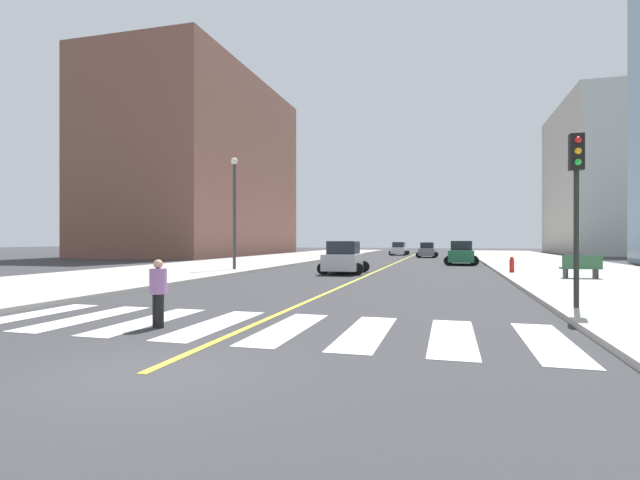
{
  "coord_description": "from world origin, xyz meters",
  "views": [
    {
      "loc": [
        4.43,
        -6.1,
        2.01
      ],
      "look_at": [
        -6.98,
        35.73,
        1.98
      ],
      "focal_mm": 26.57,
      "sensor_mm": 36.0,
      "label": 1
    }
  ],
  "objects_px": {
    "car_green_fourth": "(462,253)",
    "street_lamp": "(234,203)",
    "park_bench": "(581,267)",
    "fire_hydrant": "(512,265)",
    "car_white_third": "(399,249)",
    "car_silver_nearest": "(344,258)",
    "traffic_light_near_corner": "(577,185)",
    "car_gray_second": "(427,250)",
    "pedestrian_crossing": "(158,290)"
  },
  "relations": [
    {
      "from": "car_white_third",
      "to": "street_lamp",
      "type": "xyz_separation_m",
      "value": [
        -6.87,
        -34.41,
        3.53
      ]
    },
    {
      "from": "park_bench",
      "to": "pedestrian_crossing",
      "type": "height_order",
      "value": "pedestrian_crossing"
    },
    {
      "from": "park_bench",
      "to": "car_silver_nearest",
      "type": "bearing_deg",
      "value": 74.14
    },
    {
      "from": "traffic_light_near_corner",
      "to": "fire_hydrant",
      "type": "distance_m",
      "value": 14.9
    },
    {
      "from": "car_silver_nearest",
      "to": "car_gray_second",
      "type": "bearing_deg",
      "value": 80.09
    },
    {
      "from": "park_bench",
      "to": "street_lamp",
      "type": "relative_size",
      "value": 0.26
    },
    {
      "from": "car_gray_second",
      "to": "pedestrian_crossing",
      "type": "distance_m",
      "value": 45.67
    },
    {
      "from": "car_white_third",
      "to": "car_green_fourth",
      "type": "relative_size",
      "value": 0.89
    },
    {
      "from": "car_white_third",
      "to": "fire_hydrant",
      "type": "relative_size",
      "value": 4.35
    },
    {
      "from": "car_white_third",
      "to": "street_lamp",
      "type": "distance_m",
      "value": 35.27
    },
    {
      "from": "car_green_fourth",
      "to": "fire_hydrant",
      "type": "distance_m",
      "value": 11.25
    },
    {
      "from": "car_silver_nearest",
      "to": "fire_hydrant",
      "type": "xyz_separation_m",
      "value": [
        9.49,
        1.47,
        -0.32
      ]
    },
    {
      "from": "pedestrian_crossing",
      "to": "fire_hydrant",
      "type": "bearing_deg",
      "value": -89.03
    },
    {
      "from": "car_white_third",
      "to": "traffic_light_near_corner",
      "type": "height_order",
      "value": "traffic_light_near_corner"
    },
    {
      "from": "car_silver_nearest",
      "to": "traffic_light_near_corner",
      "type": "bearing_deg",
      "value": -56.78
    },
    {
      "from": "traffic_light_near_corner",
      "to": "park_bench",
      "type": "bearing_deg",
      "value": -104.22
    },
    {
      "from": "street_lamp",
      "to": "traffic_light_near_corner",
      "type": "bearing_deg",
      "value": -38.37
    },
    {
      "from": "car_silver_nearest",
      "to": "pedestrian_crossing",
      "type": "relative_size",
      "value": 2.81
    },
    {
      "from": "car_white_third",
      "to": "car_silver_nearest",
      "type": "bearing_deg",
      "value": -87.64
    },
    {
      "from": "fire_hydrant",
      "to": "street_lamp",
      "type": "xyz_separation_m",
      "value": [
        -16.56,
        -1.58,
        3.75
      ]
    },
    {
      "from": "park_bench",
      "to": "pedestrian_crossing",
      "type": "bearing_deg",
      "value": 135.98
    },
    {
      "from": "car_green_fourth",
      "to": "traffic_light_near_corner",
      "type": "height_order",
      "value": "traffic_light_near_corner"
    },
    {
      "from": "car_green_fourth",
      "to": "street_lamp",
      "type": "xyz_separation_m",
      "value": [
        -14.07,
        -12.54,
        3.44
      ]
    },
    {
      "from": "car_gray_second",
      "to": "park_bench",
      "type": "distance_m",
      "value": 30.83
    },
    {
      "from": "car_green_fourth",
      "to": "car_gray_second",
      "type": "bearing_deg",
      "value": -75.01
    },
    {
      "from": "car_silver_nearest",
      "to": "car_green_fourth",
      "type": "height_order",
      "value": "car_silver_nearest"
    },
    {
      "from": "car_silver_nearest",
      "to": "fire_hydrant",
      "type": "relative_size",
      "value": 4.92
    },
    {
      "from": "car_silver_nearest",
      "to": "fire_hydrant",
      "type": "distance_m",
      "value": 9.61
    },
    {
      "from": "car_green_fourth",
      "to": "street_lamp",
      "type": "relative_size",
      "value": 0.62
    },
    {
      "from": "car_silver_nearest",
      "to": "car_gray_second",
      "type": "relative_size",
      "value": 1.14
    },
    {
      "from": "park_bench",
      "to": "fire_hydrant",
      "type": "relative_size",
      "value": 2.07
    },
    {
      "from": "car_silver_nearest",
      "to": "car_white_third",
      "type": "relative_size",
      "value": 1.13
    },
    {
      "from": "car_white_third",
      "to": "traffic_light_near_corner",
      "type": "bearing_deg",
      "value": -76.55
    },
    {
      "from": "traffic_light_near_corner",
      "to": "park_bench",
      "type": "xyz_separation_m",
      "value": [
        2.77,
        10.95,
        -2.81
      ]
    },
    {
      "from": "traffic_light_near_corner",
      "to": "pedestrian_crossing",
      "type": "relative_size",
      "value": 3.06
    },
    {
      "from": "car_silver_nearest",
      "to": "car_green_fourth",
      "type": "xyz_separation_m",
      "value": [
        7.0,
        12.44,
        -0.01
      ]
    },
    {
      "from": "car_gray_second",
      "to": "street_lamp",
      "type": "distance_m",
      "value": 29.77
    },
    {
      "from": "car_green_fourth",
      "to": "pedestrian_crossing",
      "type": "height_order",
      "value": "car_green_fourth"
    },
    {
      "from": "car_gray_second",
      "to": "traffic_light_near_corner",
      "type": "relative_size",
      "value": 0.81
    },
    {
      "from": "car_gray_second",
      "to": "car_green_fourth",
      "type": "relative_size",
      "value": 0.88
    },
    {
      "from": "car_silver_nearest",
      "to": "street_lamp",
      "type": "xyz_separation_m",
      "value": [
        -7.07,
        -0.11,
        3.43
      ]
    },
    {
      "from": "car_white_third",
      "to": "car_green_fourth",
      "type": "bearing_deg",
      "value": -69.74
    },
    {
      "from": "traffic_light_near_corner",
      "to": "pedestrian_crossing",
      "type": "distance_m",
      "value": 11.26
    },
    {
      "from": "park_bench",
      "to": "fire_hydrant",
      "type": "xyz_separation_m",
      "value": [
        -2.67,
        3.66,
        -0.11
      ]
    },
    {
      "from": "pedestrian_crossing",
      "to": "car_white_third",
      "type": "bearing_deg",
      "value": -62.39
    },
    {
      "from": "pedestrian_crossing",
      "to": "fire_hydrant",
      "type": "distance_m",
      "value": 21.88
    },
    {
      "from": "park_bench",
      "to": "car_green_fourth",
      "type": "bearing_deg",
      "value": 13.79
    },
    {
      "from": "traffic_light_near_corner",
      "to": "car_green_fourth",
      "type": "bearing_deg",
      "value": -84.67
    },
    {
      "from": "park_bench",
      "to": "street_lamp",
      "type": "height_order",
      "value": "street_lamp"
    },
    {
      "from": "car_white_third",
      "to": "street_lamp",
      "type": "bearing_deg",
      "value": -99.27
    }
  ]
}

